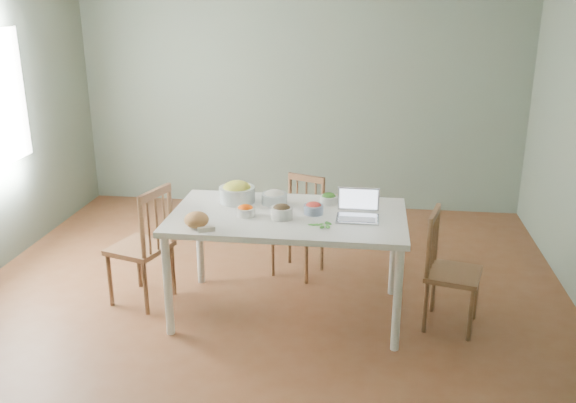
# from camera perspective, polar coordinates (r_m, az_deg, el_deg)

# --- Properties ---
(floor) EXTENTS (5.00, 5.00, 0.00)m
(floor) POSITION_cam_1_polar(r_m,az_deg,el_deg) (5.14, -2.24, -9.27)
(floor) COLOR #5C3119
(floor) RESTS_ON ground
(wall_back) EXTENTS (5.00, 0.00, 2.70)m
(wall_back) POSITION_cam_1_polar(r_m,az_deg,el_deg) (7.09, 1.08, 10.13)
(wall_back) COLOR #606A5B
(wall_back) RESTS_ON ground
(wall_front) EXTENTS (5.00, 0.00, 2.70)m
(wall_front) POSITION_cam_1_polar(r_m,az_deg,el_deg) (2.37, -13.02, -8.41)
(wall_front) COLOR #606A5B
(wall_front) RESTS_ON ground
(dining_table) EXTENTS (1.76, 0.99, 0.82)m
(dining_table) POSITION_cam_1_polar(r_m,az_deg,el_deg) (4.82, 0.00, -5.77)
(dining_table) COLOR white
(dining_table) RESTS_ON floor
(chair_far) EXTENTS (0.49, 0.48, 0.87)m
(chair_far) POSITION_cam_1_polar(r_m,az_deg,el_deg) (5.48, 0.88, -2.39)
(chair_far) COLOR #533820
(chair_far) RESTS_ON floor
(chair_left) EXTENTS (0.52, 0.53, 0.97)m
(chair_left) POSITION_cam_1_polar(r_m,az_deg,el_deg) (5.12, -13.42, -3.87)
(chair_left) COLOR #533820
(chair_left) RESTS_ON floor
(chair_right) EXTENTS (0.47, 0.48, 0.90)m
(chair_right) POSITION_cam_1_polar(r_m,az_deg,el_deg) (4.78, 14.91, -6.17)
(chair_right) COLOR #533820
(chair_right) RESTS_ON floor
(bread_boule) EXTENTS (0.23, 0.23, 0.11)m
(bread_boule) POSITION_cam_1_polar(r_m,az_deg,el_deg) (4.44, -8.36, -1.66)
(bread_boule) COLOR #BA7C47
(bread_boule) RESTS_ON dining_table
(butter_stick) EXTENTS (0.12, 0.08, 0.03)m
(butter_stick) POSITION_cam_1_polar(r_m,az_deg,el_deg) (4.37, -7.47, -2.53)
(butter_stick) COLOR beige
(butter_stick) RESTS_ON dining_table
(bowl_squash) EXTENTS (0.32, 0.32, 0.16)m
(bowl_squash) POSITION_cam_1_polar(r_m,az_deg,el_deg) (4.93, -4.68, 0.88)
(bowl_squash) COLOR yellow
(bowl_squash) RESTS_ON dining_table
(bowl_carrot) EXTENTS (0.16, 0.16, 0.08)m
(bowl_carrot) POSITION_cam_1_polar(r_m,az_deg,el_deg) (4.63, -3.91, -0.82)
(bowl_carrot) COLOR #E13D00
(bowl_carrot) RESTS_ON dining_table
(bowl_onion) EXTENTS (0.21, 0.21, 0.11)m
(bowl_onion) POSITION_cam_1_polar(r_m,az_deg,el_deg) (4.88, -1.25, 0.41)
(bowl_onion) COLOR white
(bowl_onion) RESTS_ON dining_table
(bowl_mushroom) EXTENTS (0.19, 0.19, 0.11)m
(bowl_mushroom) POSITION_cam_1_polar(r_m,az_deg,el_deg) (4.56, -0.58, -0.93)
(bowl_mushroom) COLOR black
(bowl_mushroom) RESTS_ON dining_table
(bowl_redpep) EXTENTS (0.15, 0.15, 0.09)m
(bowl_redpep) POSITION_cam_1_polar(r_m,az_deg,el_deg) (4.67, 2.35, -0.60)
(bowl_redpep) COLOR #B04125
(bowl_redpep) RESTS_ON dining_table
(bowl_broccoli) EXTENTS (0.16, 0.16, 0.09)m
(bowl_broccoli) POSITION_cam_1_polar(r_m,az_deg,el_deg) (4.89, 3.75, 0.27)
(bowl_broccoli) COLOR #0F3C0B
(bowl_broccoli) RESTS_ON dining_table
(flatbread) EXTENTS (0.19, 0.19, 0.02)m
(flatbread) POSITION_cam_1_polar(r_m,az_deg,el_deg) (5.00, 4.54, 0.28)
(flatbread) COLOR tan
(flatbread) RESTS_ON dining_table
(basil_bunch) EXTENTS (0.19, 0.19, 0.02)m
(basil_bunch) POSITION_cam_1_polar(r_m,az_deg,el_deg) (4.45, 2.93, -2.06)
(basil_bunch) COLOR #2D712C
(basil_bunch) RESTS_ON dining_table
(laptop) EXTENTS (0.31, 0.28, 0.21)m
(laptop) POSITION_cam_1_polar(r_m,az_deg,el_deg) (4.55, 6.41, -0.41)
(laptop) COLOR silver
(laptop) RESTS_ON dining_table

